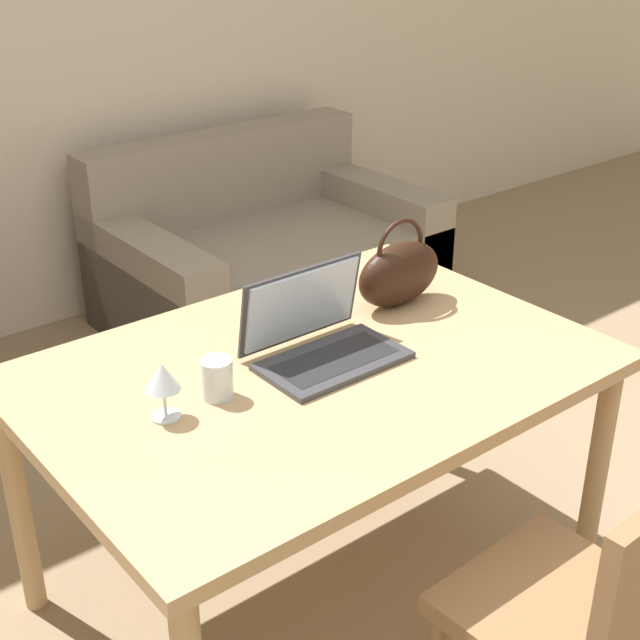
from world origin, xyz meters
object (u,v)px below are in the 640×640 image
(wine_glass, at_px, (163,379))
(handbag, at_px, (399,272))
(laptop, at_px, (318,334))
(couch, at_px, (264,259))
(chair, at_px, (593,610))
(drinking_glass, at_px, (217,379))

(wine_glass, distance_m, handbag, 0.86)
(laptop, distance_m, wine_glass, 0.47)
(couch, distance_m, laptop, 1.92)
(laptop, xyz_separation_m, handbag, (0.38, 0.10, 0.04))
(chair, relative_size, laptop, 2.31)
(handbag, bearing_deg, couch, 69.35)
(couch, distance_m, handbag, 1.69)
(couch, bearing_deg, laptop, -120.70)
(laptop, xyz_separation_m, wine_glass, (-0.47, -0.02, 0.04))
(chair, bearing_deg, drinking_glass, 111.50)
(chair, height_order, handbag, handbag)
(laptop, distance_m, handbag, 0.40)
(wine_glass, xyz_separation_m, handbag, (0.85, 0.12, -0.00))
(handbag, bearing_deg, chair, -109.08)
(chair, height_order, couch, chair)
(laptop, bearing_deg, couch, 59.30)
(chair, height_order, drinking_glass, chair)
(handbag, bearing_deg, drinking_glass, -170.59)
(couch, xyz_separation_m, wine_glass, (-1.41, -1.60, 0.58))
(laptop, height_order, wine_glass, laptop)
(handbag, bearing_deg, laptop, -165.02)
(couch, height_order, handbag, handbag)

